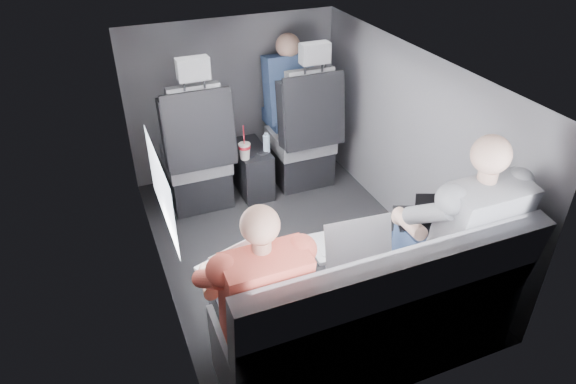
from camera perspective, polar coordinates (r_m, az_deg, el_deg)
name	(u,v)px	position (r m, az deg, el deg)	size (l,w,h in m)	color
floor	(292,249)	(3.72, 0.46, -6.38)	(2.60, 2.60, 0.00)	black
ceiling	(293,67)	(3.07, 0.57, 13.72)	(2.60, 2.60, 0.00)	#B2B2AD
panel_left	(153,196)	(3.15, -14.75, -0.48)	(0.02, 2.60, 1.35)	#56565B
panel_right	(410,144)	(3.74, 13.37, 5.20)	(0.02, 2.60, 1.35)	#56565B
panel_front	(233,98)	(4.45, -6.09, 10.35)	(1.80, 0.02, 1.35)	#56565B
panel_back	(403,299)	(2.43, 12.71, -11.55)	(1.80, 0.02, 1.35)	#56565B
side_window	(161,188)	(2.78, -13.93, 0.40)	(0.02, 0.75, 0.42)	white
seatbelt	(313,103)	(4.00, 2.78, 9.85)	(0.05, 0.01, 0.65)	black
front_seat_left	(198,160)	(4.07, -10.01, 3.51)	(0.52, 0.58, 1.26)	black
front_seat_right	(303,140)	(4.31, 1.69, 5.75)	(0.52, 0.58, 1.26)	black
center_console	(252,169)	(4.30, -4.07, 2.55)	(0.24, 0.48, 0.41)	black
rear_bench	(370,320)	(2.82, 9.11, -13.91)	(1.60, 0.57, 0.92)	#56565A
soda_cup	(245,150)	(4.01, -4.85, 4.62)	(0.09, 0.09, 0.29)	white
water_bottle	(266,143)	(4.11, -2.41, 5.45)	(0.06, 0.06, 0.16)	#A9D2E5
laptop_white	(240,266)	(2.61, -5.32, -8.21)	(0.42, 0.44, 0.27)	silver
laptop_silver	(348,243)	(2.77, 6.71, -5.64)	(0.39, 0.35, 0.26)	silver
laptop_black	(434,217)	(3.06, 15.88, -2.72)	(0.43, 0.44, 0.26)	black
passenger_rear_left	(256,296)	(2.48, -3.62, -11.49)	(0.48, 0.60, 1.18)	#35363A
passenger_rear_right	(457,234)	(2.93, 18.27, -4.44)	(0.54, 0.66, 1.29)	navy
passenger_front_right	(288,91)	(4.37, 0.00, 11.18)	(0.40, 0.40, 0.80)	navy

